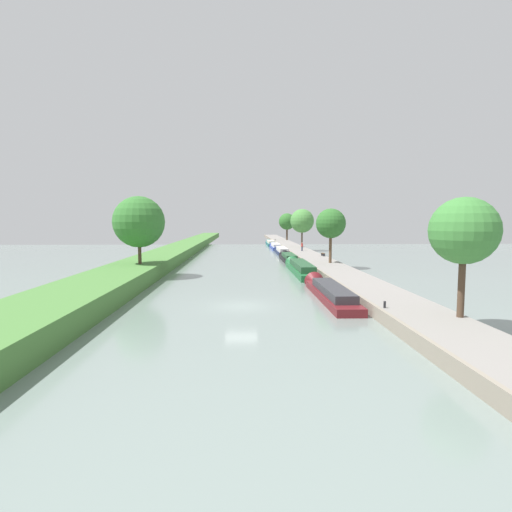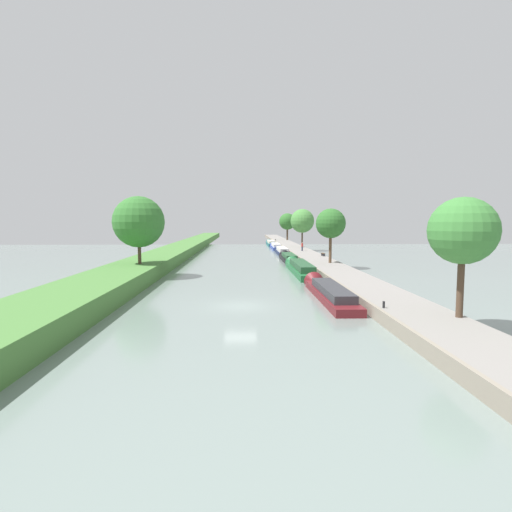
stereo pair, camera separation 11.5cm
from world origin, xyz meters
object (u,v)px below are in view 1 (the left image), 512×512
Objects in this scene: narrowboat_maroon at (329,291)px; narrowboat_navy at (281,251)px; narrowboat_blue at (275,246)px; mooring_bollard_far at (275,240)px; narrowboat_black at (288,258)px; mooring_bollard_near at (385,305)px; narrowboat_teal at (270,243)px; narrowboat_green at (300,268)px; park_bench at (323,254)px; person_walking at (302,246)px.

narrowboat_navy reaches higher than narrowboat_maroon.
mooring_bollard_far reaches higher than narrowboat_blue.
narrowboat_black is 49.02m from mooring_bollard_far.
narrowboat_blue is at bearing 91.44° from mooring_bollard_near.
narrowboat_blue is at bearing -89.58° from narrowboat_teal.
narrowboat_blue is at bearing 90.17° from narrowboat_navy.
narrowboat_green is 10.96× the size of park_bench.
narrowboat_teal is at bearing 96.48° from person_walking.
narrowboat_teal is 43.81m from park_bench.
narrowboat_green is (-0.11, 16.43, 0.10)m from narrowboat_maroon.
narrowboat_navy is 35.79m from mooring_bollard_far.
narrowboat_blue is at bearing 100.61° from park_bench.
mooring_bollard_far is at bearing 74.53° from narrowboat_teal.
narrowboat_blue is at bearing 89.77° from narrowboat_maroon.
narrowboat_black is at bearing -90.81° from narrowboat_navy.
narrowboat_black is 7.66× the size of person_walking.
park_bench reaches higher than narrowboat_teal.
narrowboat_navy is at bearing 91.80° from mooring_bollard_near.
person_walking is 3.69× the size of mooring_bollard_far.
narrowboat_blue is 29.74× the size of mooring_bollard_near.
mooring_bollard_far is (0.00, 88.84, 0.00)m from mooring_bollard_near.
person_walking reaches higher than narrowboat_blue.
narrowboat_black is 42.41m from narrowboat_teal.
mooring_bollard_near is (1.67, -53.09, 0.52)m from narrowboat_navy.
person_walking is 39.28m from mooring_bollard_far.
narrowboat_maroon is at bearing -95.31° from person_walking.
park_bench is (5.58, -1.04, 0.71)m from narrowboat_black.
narrowboat_green is 15.29m from park_bench.
narrowboat_navy is 30.92× the size of mooring_bollard_near.
narrowboat_green reaches higher than park_bench.
narrowboat_maroon is 1.05× the size of narrowboat_navy.
narrowboat_navy is at bearing 110.70° from park_bench.
narrowboat_teal is (-0.11, 14.41, -0.01)m from narrowboat_blue.
narrowboat_maroon is at bearing -90.23° from narrowboat_blue.
narrowboat_maroon is at bearing -90.37° from narrowboat_navy.
narrowboat_teal is (-0.15, 29.17, -0.04)m from narrowboat_navy.
narrowboat_black is 0.88× the size of narrowboat_teal.
narrowboat_black is 28.00m from narrowboat_blue.
narrowboat_green reaches higher than narrowboat_maroon.
park_bench is (3.73, 38.82, 0.12)m from mooring_bollard_near.
narrowboat_green reaches higher than mooring_bollard_near.
mooring_bollard_near is 0.30× the size of park_bench.
mooring_bollard_far is at bearing 88.61° from narrowboat_maroon.
narrowboat_blue is 14.41m from narrowboat_teal.
narrowboat_maroon is 31.10m from park_bench.
narrowboat_maroon is 80.61m from mooring_bollard_far.
narrowboat_maroon is at bearing -91.39° from mooring_bollard_far.
mooring_bollard_far is at bearing 85.34° from narrowboat_blue.
narrowboat_blue is at bearing 89.53° from narrowboat_green.
mooring_bollard_near is at bearing -95.48° from park_bench.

